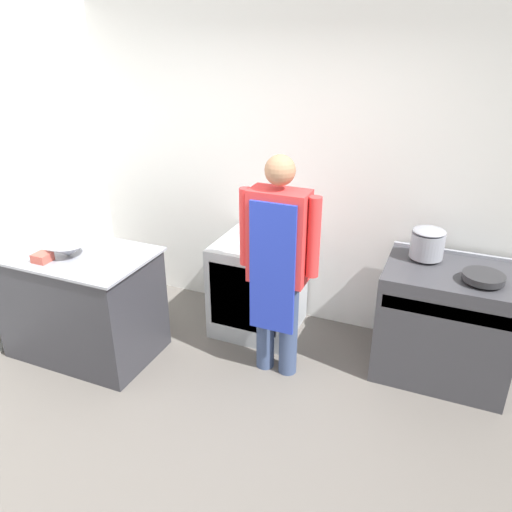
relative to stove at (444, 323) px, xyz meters
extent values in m
plane|color=#5B5651|center=(-1.42, -1.49, -0.44)|extent=(14.00, 14.00, 0.00)
cube|color=white|center=(-1.42, 0.42, 0.91)|extent=(8.00, 0.05, 2.70)
cube|color=white|center=(-3.38, -0.49, 0.91)|extent=(0.05, 8.00, 2.70)
cube|color=#2D2D33|center=(-2.71, -0.84, 0.00)|extent=(1.15, 0.71, 0.87)
cube|color=gray|center=(-2.71, -0.84, 0.44)|extent=(1.20, 0.74, 0.02)
cube|color=#38383D|center=(0.00, 0.00, 0.00)|extent=(0.94, 0.70, 0.87)
cube|color=gray|center=(0.00, -0.33, 0.28)|extent=(0.87, 0.03, 0.10)
cube|color=gray|center=(0.00, 0.33, 0.45)|extent=(0.94, 0.03, 0.02)
cube|color=#A8ADB2|center=(-1.54, 0.04, -0.03)|extent=(0.69, 0.68, 0.82)
cube|color=silver|center=(-1.54, -0.29, 0.01)|extent=(0.59, 0.02, 0.58)
cylinder|color=#38476B|center=(-1.27, -0.46, -0.05)|extent=(0.14, 0.14, 0.79)
cylinder|color=#38476B|center=(-1.08, -0.46, -0.05)|extent=(0.14, 0.14, 0.79)
cube|color=red|center=(-1.17, -0.46, 0.69)|extent=(0.42, 0.22, 0.68)
cube|color=#2338B2|center=(-1.17, -0.59, 0.48)|extent=(0.33, 0.02, 0.98)
cylinder|color=red|center=(-1.43, -0.46, 0.72)|extent=(0.09, 0.09, 0.58)
cylinder|color=red|center=(-0.92, -0.46, 0.72)|extent=(0.09, 0.09, 0.58)
sphere|color=#9E7051|center=(-1.17, -0.46, 1.16)|extent=(0.21, 0.21, 0.21)
cone|color=gray|center=(-2.70, -0.90, 0.50)|extent=(0.29, 0.29, 0.10)
cube|color=#B24C3F|center=(-2.81, -1.05, 0.48)|extent=(0.12, 0.12, 0.06)
cylinder|color=gray|center=(-0.21, 0.12, 0.55)|extent=(0.24, 0.24, 0.19)
ellipsoid|color=gray|center=(-0.21, 0.12, 0.66)|extent=(0.24, 0.24, 0.04)
cylinder|color=#262628|center=(0.19, -0.12, 0.48)|extent=(0.28, 0.28, 0.05)
camera|label=1|loc=(-0.06, -3.51, 2.02)|focal=35.00mm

